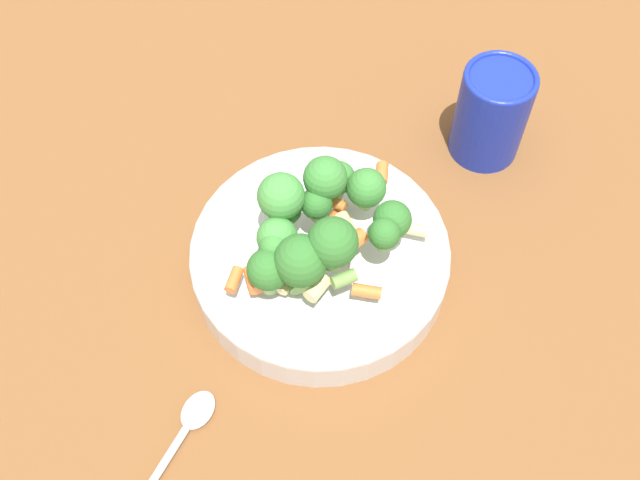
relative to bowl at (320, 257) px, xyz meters
The scene contains 5 objects.
ground_plane 0.02m from the bowl, ahead, with size 3.00×3.00×0.00m, color brown.
bowl is the anchor object (origin of this frame).
pasta_salad 0.06m from the bowl, 96.65° to the left, with size 0.15×0.19×0.08m.
cup 0.23m from the bowl, 102.77° to the right, with size 0.07×0.07×0.10m.
spoon 0.21m from the bowl, 91.36° to the left, with size 0.04×0.17×0.01m.
Camera 1 is at (-0.21, 0.29, 0.61)m, focal length 42.00 mm.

